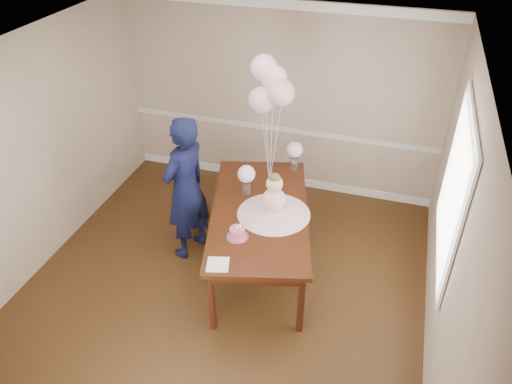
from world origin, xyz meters
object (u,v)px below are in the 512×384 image
at_px(dining_table_top, 259,212).
at_px(woman, 186,189).
at_px(birthday_cake, 237,233).
at_px(dining_chair_seat, 200,206).

distance_m(dining_table_top, woman, 0.92).
height_order(birthday_cake, dining_chair_seat, birthday_cake).
xyz_separation_m(birthday_cake, dining_chair_seat, (-0.83, 0.91, -0.46)).
relative_size(dining_table_top, birthday_cake, 13.33).
relative_size(dining_table_top, dining_chair_seat, 5.29).
xyz_separation_m(dining_table_top, birthday_cake, (-0.08, -0.53, 0.09)).
bearing_deg(dining_table_top, birthday_cake, -113.96).
distance_m(birthday_cake, woman, 0.99).
xyz_separation_m(dining_chair_seat, woman, (-0.00, -0.37, 0.50)).
xyz_separation_m(dining_table_top, woman, (-0.91, 0.02, 0.13)).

